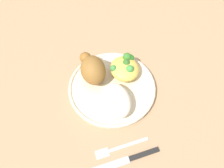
{
  "coord_description": "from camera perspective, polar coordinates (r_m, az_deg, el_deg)",
  "views": [
    {
      "loc": [
        -0.32,
        0.11,
        0.56
      ],
      "look_at": [
        0.0,
        0.0,
        0.03
      ],
      "focal_mm": 35.15,
      "sensor_mm": 36.0,
      "label": 1
    }
  ],
  "objects": [
    {
      "name": "fork",
      "position": [
        0.58,
        1.82,
        -16.26
      ],
      "size": [
        0.02,
        0.14,
        0.01
      ],
      "color": "silver",
      "rests_on": "ground_plane"
    },
    {
      "name": "rice_pile",
      "position": [
        0.59,
        1.02,
        -4.2
      ],
      "size": [
        0.11,
        0.08,
        0.05
      ],
      "primitive_type": "ellipsoid",
      "color": "white",
      "rests_on": "plate"
    },
    {
      "name": "mac_cheese_with_broccoli",
      "position": [
        0.65,
        3.38,
        4.31
      ],
      "size": [
        0.09,
        0.09,
        0.05
      ],
      "color": "#E5BB4E",
      "rests_on": "plate"
    },
    {
      "name": "knife",
      "position": [
        0.58,
        4.65,
        -18.83
      ],
      "size": [
        0.02,
        0.19,
        0.01
      ],
      "color": "black",
      "rests_on": "ground_plane"
    },
    {
      "name": "ground_plane",
      "position": [
        0.66,
        0.0,
        -1.32
      ],
      "size": [
        2.0,
        2.0,
        0.0
      ],
      "primitive_type": "plane",
      "color": "tan"
    },
    {
      "name": "roasted_chicken",
      "position": [
        0.63,
        -5.06,
        3.82
      ],
      "size": [
        0.1,
        0.07,
        0.08
      ],
      "color": "brown",
      "rests_on": "plate"
    },
    {
      "name": "plate",
      "position": [
        0.65,
        0.0,
        -0.88
      ],
      "size": [
        0.26,
        0.26,
        0.02
      ],
      "color": "beige",
      "rests_on": "ground_plane"
    }
  ]
}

